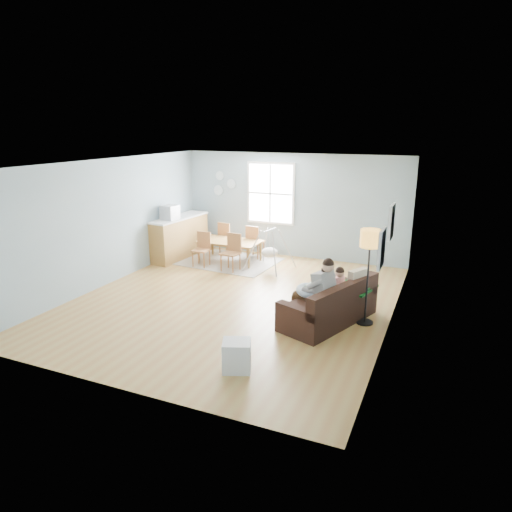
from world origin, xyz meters
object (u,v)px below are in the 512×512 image
at_px(monitor, 170,212).
at_px(chair_se, 232,250).
at_px(toddler, 335,283).
at_px(chair_sw, 202,247).
at_px(floor_lamp, 370,247).
at_px(father, 317,289).
at_px(dining_table, 229,251).
at_px(chair_ne, 254,240).
at_px(sofa, 331,308).
at_px(storage_cube, 236,356).
at_px(counter, 179,237).
at_px(baby_swing, 270,252).
at_px(chair_nw, 226,236).

bearing_deg(monitor, chair_se, -4.25).
bearing_deg(toddler, chair_sw, 153.16).
bearing_deg(chair_se, floor_lamp, -27.86).
xyz_separation_m(father, dining_table, (-3.11, 2.88, -0.39)).
distance_m(floor_lamp, chair_se, 4.06).
xyz_separation_m(chair_se, chair_ne, (0.08, 1.14, -0.01)).
distance_m(sofa, storage_cube, 2.29).
relative_size(chair_sw, counter, 0.43).
xyz_separation_m(father, storage_cube, (-0.62, -1.92, -0.45)).
relative_size(chair_se, baby_swing, 0.80).
xyz_separation_m(chair_nw, baby_swing, (1.57, -0.80, -0.06)).
height_order(dining_table, monitor, monitor).
xyz_separation_m(father, chair_nw, (-3.49, 3.48, -0.17)).
xyz_separation_m(floor_lamp, baby_swing, (-2.70, 2.26, -0.96)).
height_order(sofa, toddler, toddler).
height_order(chair_sw, chair_se, chair_se).
bearing_deg(baby_swing, chair_sw, -167.97).
height_order(sofa, dining_table, sofa).
distance_m(monitor, baby_swing, 2.75).
xyz_separation_m(sofa, counter, (-4.73, 2.56, 0.27)).
distance_m(chair_nw, monitor, 1.67).
relative_size(sofa, floor_lamp, 1.24).
relative_size(dining_table, chair_se, 1.75).
distance_m(floor_lamp, chair_nw, 5.33).
distance_m(father, monitor, 5.17).
relative_size(storage_cube, chair_nw, 0.56).
height_order(floor_lamp, dining_table, floor_lamp).
distance_m(chair_nw, counter, 1.24).
distance_m(father, toddler, 0.46).
xyz_separation_m(father, chair_se, (-2.73, 2.27, -0.16)).
bearing_deg(father, baby_swing, 125.66).
relative_size(sofa, monitor, 4.95).
bearing_deg(chair_nw, chair_se, -57.54).
xyz_separation_m(dining_table, chair_sw, (-0.47, -0.55, 0.20)).
xyz_separation_m(sofa, chair_nw, (-3.71, 3.26, 0.23)).
bearing_deg(chair_ne, floor_lamp, -41.15).
distance_m(chair_se, monitor, 1.96).
bearing_deg(sofa, counter, 151.57).
bearing_deg(chair_se, dining_table, 122.31).
height_order(monitor, baby_swing, monitor).
distance_m(chair_sw, chair_ne, 1.43).
distance_m(father, chair_sw, 4.27).
height_order(father, baby_swing, father).
relative_size(dining_table, monitor, 3.71).
relative_size(dining_table, chair_ne, 1.79).
bearing_deg(floor_lamp, sofa, -159.79).
distance_m(chair_sw, chair_se, 0.85).
bearing_deg(toddler, counter, 153.45).
bearing_deg(counter, sofa, -28.43).
bearing_deg(chair_ne, chair_nw, 176.02).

